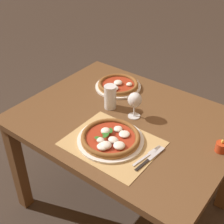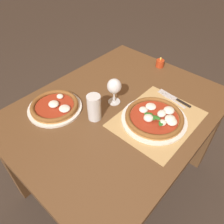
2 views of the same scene
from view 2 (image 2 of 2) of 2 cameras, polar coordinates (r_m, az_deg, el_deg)
The scene contains 10 objects.
ground_plane at distance 1.80m, azimuth 0.95°, elevation -16.53°, with size 24.00×24.00×0.00m, color #382D26.
dining_table at distance 1.30m, azimuth 1.27°, elevation -2.27°, with size 1.21×0.94×0.74m.
paper_placemat at distance 1.18m, azimuth 11.72°, elevation -1.84°, with size 0.46×0.36×0.00m, color tan.
pizza_near at distance 1.15m, azimuth 11.14°, elevation -1.35°, with size 0.34×0.34×0.05m.
pizza_far at distance 1.24m, azimuth -14.68°, elevation 1.46°, with size 0.30×0.30×0.05m.
wine_glass at distance 1.19m, azimuth 0.60°, elevation 6.51°, with size 0.08×0.08×0.16m.
pint_glass at distance 1.12m, azimuth -4.67°, elevation 1.09°, with size 0.07×0.07×0.15m.
fork at distance 1.32m, azimuth 15.21°, elevation 3.30°, with size 0.05×0.20×0.00m.
knife at distance 1.33m, azimuth 16.07°, elevation 3.52°, with size 0.04×0.22×0.01m.
votive_candle at distance 1.60m, azimuth 12.41°, elevation 12.25°, with size 0.06×0.06×0.07m.
Camera 2 is at (-0.70, -0.59, 1.56)m, focal length 35.00 mm.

